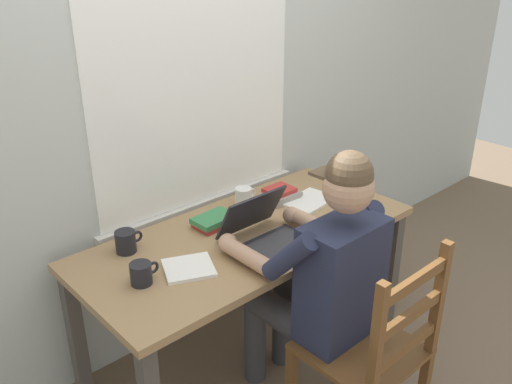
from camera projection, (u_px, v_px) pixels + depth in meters
ground_plane at (249, 355)px, 2.77m from camera, size 8.00×8.00×0.00m
back_wall at (185, 86)px, 2.52m from camera, size 6.00×0.08×2.60m
desk at (248, 249)px, 2.51m from camera, size 1.57×0.71×0.70m
seated_person at (320, 275)px, 2.20m from camera, size 0.50×0.60×1.24m
wooden_chair at (372, 354)px, 2.10m from camera, size 0.42×0.42×0.94m
laptop at (266, 233)px, 2.37m from camera, size 0.33×0.34×0.21m
computer_mouse at (313, 225)px, 2.50m from camera, size 0.06×0.10×0.03m
coffee_mug_white at (244, 197)px, 2.72m from camera, size 0.12×0.08×0.09m
coffee_mug_dark at (126, 242)px, 2.30m from camera, size 0.13×0.09×0.10m
coffee_mug_spare at (142, 273)px, 2.09m from camera, size 0.12×0.08×0.09m
book_stack_main at (280, 195)px, 2.78m from camera, size 0.18×0.15×0.06m
book_stack_side at (213, 221)px, 2.52m from camera, size 0.20×0.14×0.05m
paper_pile_near_laptop at (291, 247)px, 2.36m from camera, size 0.25×0.20×0.00m
paper_pile_back_corner at (309, 201)px, 2.76m from camera, size 0.28×0.21×0.02m
paper_pile_side at (189, 268)px, 2.19m from camera, size 0.25×0.24×0.02m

